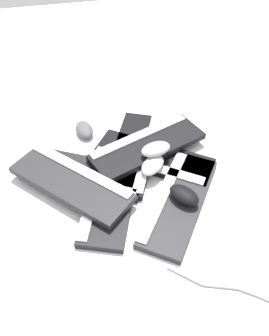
# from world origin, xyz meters

# --- Properties ---
(ground_plane) EXTENTS (3.20, 3.20, 0.00)m
(ground_plane) POSITION_xyz_m (0.00, 0.00, 0.00)
(ground_plane) COLOR white
(keyboard_0) EXTENTS (0.46, 0.31, 0.03)m
(keyboard_0) POSITION_xyz_m (0.14, -0.06, 0.01)
(keyboard_0) COLOR black
(keyboard_0) RESTS_ON ground
(keyboard_1) EXTENTS (0.34, 0.46, 0.03)m
(keyboard_1) POSITION_xyz_m (0.07, 0.14, 0.01)
(keyboard_1) COLOR black
(keyboard_1) RESTS_ON ground
(keyboard_2) EXTENTS (0.46, 0.29, 0.03)m
(keyboard_2) POSITION_xyz_m (-0.05, 0.06, 0.01)
(keyboard_2) COLOR black
(keyboard_2) RESTS_ON ground
(keyboard_3) EXTENTS (0.45, 0.37, 0.03)m
(keyboard_3) POSITION_xyz_m (-0.13, -0.16, 0.01)
(keyboard_3) COLOR #232326
(keyboard_3) RESTS_ON ground
(keyboard_4) EXTENTS (0.37, 0.45, 0.03)m
(keyboard_4) POSITION_xyz_m (0.09, -0.12, 0.01)
(keyboard_4) COLOR black
(keyboard_4) RESTS_ON ground
(keyboard_5) EXTENTS (0.30, 0.46, 0.03)m
(keyboard_5) POSITION_xyz_m (0.13, -0.11, 0.04)
(keyboard_5) COLOR black
(keyboard_5) RESTS_ON keyboard_0
(keyboard_6) EXTENTS (0.42, 0.41, 0.03)m
(keyboard_6) POSITION_xyz_m (0.01, 0.18, 0.04)
(keyboard_6) COLOR #232326
(keyboard_6) RESTS_ON keyboard_1
(mouse_0) EXTENTS (0.12, 0.08, 0.04)m
(mouse_0) POSITION_xyz_m (0.30, 0.11, 0.02)
(mouse_0) COLOR #4C4C51
(mouse_0) RESTS_ON ground
(mouse_1) EXTENTS (0.13, 0.12, 0.04)m
(mouse_1) POSITION_xyz_m (0.02, -0.10, 0.05)
(mouse_1) COLOR silver
(mouse_1) RESTS_ON keyboard_4
(mouse_2) EXTENTS (0.09, 0.12, 0.04)m
(mouse_2) POSITION_xyz_m (0.07, -0.13, 0.08)
(mouse_2) COLOR #B7B7BC
(mouse_2) RESTS_ON keyboard_5
(mouse_3) EXTENTS (0.13, 0.12, 0.04)m
(mouse_3) POSITION_xyz_m (-0.13, -0.17, 0.05)
(mouse_3) COLOR black
(mouse_3) RESTS_ON keyboard_3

